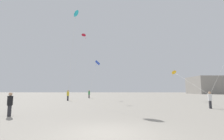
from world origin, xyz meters
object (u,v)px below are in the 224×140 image
(person_in_black, at_px, (10,103))
(kite_crimson_diamond, at_px, (83,36))
(person_in_yellow, at_px, (68,95))
(kite_amber_diamond, at_px, (174,73))
(person_in_green, at_px, (89,94))
(kite_cobalt_delta, at_px, (98,63))
(kite_cyan_diamond, at_px, (76,15))
(person_in_white, at_px, (210,99))
(building_left_hall, at_px, (215,85))

(person_in_black, relative_size, kite_crimson_diamond, 0.14)
(person_in_yellow, height_order, kite_amber_diamond, kite_amber_diamond)
(person_in_green, xyz_separation_m, kite_crimson_diamond, (-0.13, -7.59, 10.98))
(person_in_yellow, height_order, person_in_green, person_in_green)
(person_in_yellow, distance_m, kite_crimson_diamond, 11.35)
(person_in_yellow, xyz_separation_m, kite_cobalt_delta, (4.52, 5.21, 6.30))
(kite_cyan_diamond, distance_m, kite_amber_diamond, 19.50)
(person_in_green, xyz_separation_m, kite_cyan_diamond, (0.51, -16.97, 10.81))
(person_in_white, relative_size, kite_cyan_diamond, 0.15)
(building_left_hall, bearing_deg, person_in_white, -120.86)
(person_in_black, height_order, kite_cobalt_delta, kite_cobalt_delta)
(person_in_white, height_order, kite_crimson_diamond, kite_crimson_diamond)
(kite_crimson_diamond, height_order, building_left_hall, kite_crimson_diamond)
(person_in_green, bearing_deg, person_in_yellow, 30.82)
(person_in_black, distance_m, kite_cobalt_delta, 23.82)
(person_in_white, relative_size, kite_crimson_diamond, 0.14)
(kite_cyan_diamond, bearing_deg, person_in_yellow, 110.13)
(kite_crimson_diamond, height_order, kite_amber_diamond, kite_crimson_diamond)
(kite_crimson_diamond, bearing_deg, person_in_white, -43.28)
(person_in_black, xyz_separation_m, kite_cyan_diamond, (1.93, 9.97, 10.94))
(person_in_white, height_order, person_in_yellow, person_in_yellow)
(person_in_black, relative_size, person_in_yellow, 0.88)
(person_in_black, height_order, person_in_green, person_in_green)
(kite_cobalt_delta, bearing_deg, kite_crimson_diamond, -126.52)
(kite_crimson_diamond, distance_m, kite_amber_diamond, 18.05)
(person_in_green, bearing_deg, kite_crimson_diamond, 42.98)
(person_in_yellow, height_order, kite_crimson_diamond, kite_crimson_diamond)
(kite_cyan_diamond, xyz_separation_m, building_left_hall, (57.83, 67.82, -7.38))
(kite_cobalt_delta, bearing_deg, person_in_black, -99.33)
(person_in_black, xyz_separation_m, kite_cobalt_delta, (3.72, 22.63, 6.42))
(kite_crimson_diamond, xyz_separation_m, kite_amber_diamond, (16.61, -0.55, -7.05))
(building_left_hall, bearing_deg, kite_crimson_diamond, -135.02)
(person_in_black, xyz_separation_m, building_left_hall, (59.76, 77.79, 3.56))
(person_in_white, distance_m, kite_crimson_diamond, 23.49)
(kite_crimson_diamond, relative_size, kite_cyan_diamond, 1.02)
(person_in_black, bearing_deg, building_left_hall, -166.71)
(person_in_white, height_order, kite_cobalt_delta, kite_cobalt_delta)
(person_in_green, distance_m, kite_crimson_diamond, 13.35)
(person_in_green, height_order, kite_amber_diamond, kite_amber_diamond)
(person_in_black, bearing_deg, person_in_yellow, -126.55)
(person_in_yellow, xyz_separation_m, kite_crimson_diamond, (2.09, 1.93, 10.99))
(person_in_yellow, distance_m, kite_cobalt_delta, 9.34)
(kite_cobalt_delta, relative_size, building_left_hall, 0.27)
(person_in_white, height_order, person_in_green, person_in_green)
(person_in_yellow, xyz_separation_m, person_in_green, (2.22, 9.52, 0.01))
(person_in_yellow, bearing_deg, person_in_white, -70.79)
(kite_cobalt_delta, bearing_deg, kite_cyan_diamond, -98.02)
(person_in_green, xyz_separation_m, kite_cobalt_delta, (2.30, -4.31, 6.29))
(kite_amber_diamond, bearing_deg, kite_cyan_diamond, -151.03)
(person_in_white, xyz_separation_m, building_left_hall, (43.40, 72.63, 3.54))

